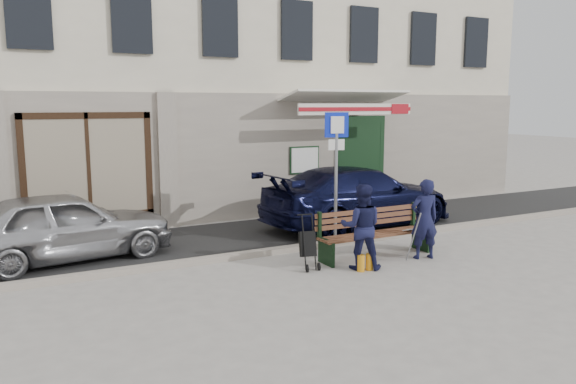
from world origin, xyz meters
TOP-DOWN VIEW (x-y plane):
  - ground at (0.00, 0.00)m, footprint 80.00×80.00m
  - asphalt_lane at (0.00, 3.10)m, footprint 60.00×3.20m
  - curb at (0.00, 1.50)m, footprint 60.00×0.18m
  - building at (0.01, 8.45)m, footprint 20.00×8.27m
  - car_silver at (-3.96, 2.90)m, footprint 4.13×2.12m
  - car_navy at (2.69, 2.90)m, footprint 5.15×2.48m
  - parking_sign at (1.26, 1.66)m, footprint 0.51×0.13m
  - bench at (1.34, 0.41)m, footprint 2.40×1.17m
  - man at (2.13, -0.10)m, footprint 0.63×0.49m
  - woman at (0.68, -0.10)m, footprint 0.94×0.88m
  - stroller at (-0.17, 0.33)m, footprint 0.34×0.44m

SIDE VIEW (x-z plane):
  - ground at x=0.00m, z-range 0.00..0.00m
  - asphalt_lane at x=0.00m, z-range 0.00..0.01m
  - curb at x=0.00m, z-range 0.00..0.12m
  - stroller at x=-0.17m, z-range -0.06..0.92m
  - bench at x=1.34m, z-range -0.03..0.95m
  - car_silver at x=-3.96m, z-range 0.00..1.34m
  - car_navy at x=2.69m, z-range 0.00..1.45m
  - woman at x=0.68m, z-range 0.00..1.54m
  - man at x=2.13m, z-range 0.00..1.54m
  - parking_sign at x=1.26m, z-range 0.48..3.24m
  - building at x=0.01m, z-range -0.03..9.97m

